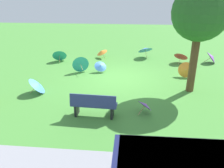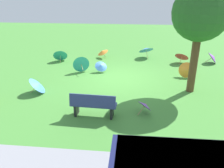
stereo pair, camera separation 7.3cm
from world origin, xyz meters
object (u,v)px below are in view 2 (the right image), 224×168
parasol_blue_1 (101,66)px  parasol_teal_0 (81,64)px  parasol_purple_2 (145,105)px  park_bench (93,105)px  shade_tree (201,14)px  parasol_purple_0 (213,57)px  parasol_teal_2 (60,55)px  parasol_blue_2 (146,49)px  parasol_blue_0 (38,85)px  parasol_orange_2 (186,70)px  parasol_orange_4 (102,52)px  parasol_red_0 (182,56)px

parasol_blue_1 → parasol_teal_0: (1.11, -0.01, 0.09)m
parasol_blue_1 → parasol_purple_2: (-2.23, 4.28, -0.03)m
park_bench → shade_tree: 5.47m
park_bench → parasol_purple_0: bearing=-130.8°
parasol_blue_1 → parasol_teal_2: bearing=-33.2°
shade_tree → parasol_blue_1: (4.29, -2.06, -2.93)m
parasol_blue_2 → parasol_purple_2: size_ratio=1.65×
parasol_blue_1 → parasol_blue_0: bearing=51.8°
parasol_orange_2 → parasol_teal_2: parasol_teal_2 is taller
parasol_orange_2 → parasol_blue_1: (4.43, -0.34, -0.03)m
shade_tree → parasol_orange_4: (4.62, -4.88, -2.88)m
parasol_orange_4 → parasol_teal_2: bearing=20.6°
parasol_blue_1 → parasol_red_0: 5.13m
park_bench → parasol_red_0: size_ratio=1.51×
parasol_purple_0 → parasol_red_0: bearing=6.2°
parasol_orange_4 → parasol_teal_0: 2.93m
parasol_blue_1 → parasol_blue_2: parasol_blue_2 is taller
parasol_purple_0 → parasol_blue_1: bearing=19.9°
parasol_blue_1 → parasol_orange_4: parasol_orange_4 is taller
parasol_teal_2 → parasol_blue_2: bearing=-166.3°
park_bench → shade_tree: shade_tree is taller
parasol_purple_0 → parasol_purple_2: parasol_purple_0 is taller
parasol_blue_0 → parasol_teal_2: bearing=-83.4°
parasol_orange_2 → parasol_purple_2: parasol_orange_2 is taller
shade_tree → parasol_blue_2: size_ratio=3.57×
parasol_orange_2 → parasol_teal_0: 5.55m
parasol_blue_0 → parasol_teal_0: parasol_teal_0 is taller
parasol_orange_2 → parasol_red_0: bearing=-95.0°
parasol_orange_4 → parasol_blue_2: parasol_blue_2 is taller
shade_tree → parasol_teal_2: size_ratio=4.48×
parasol_blue_0 → shade_tree: bearing=-172.4°
parasol_teal_2 → parasol_purple_2: size_ratio=1.31×
parasol_red_0 → parasol_teal_0: size_ratio=1.09×
parasol_orange_4 → shade_tree: bearing=133.4°
park_bench → parasol_orange_4: park_bench is taller
parasol_blue_0 → parasol_teal_2: (0.56, -4.81, 0.03)m
parasol_red_0 → parasol_blue_1: bearing=25.0°
park_bench → parasol_blue_1: bearing=-84.8°
parasol_blue_0 → parasol_teal_0: 3.17m
parasol_orange_2 → parasol_blue_0: bearing=21.1°
parasol_red_0 → parasol_orange_2: bearing=85.0°
parasol_blue_0 → parasol_blue_2: (-4.81, -6.12, 0.19)m
shade_tree → parasol_red_0: (-0.36, -4.22, -2.82)m
shade_tree → parasol_purple_0: bearing=-117.0°
shade_tree → parasol_purple_0: 5.76m
parasol_teal_0 → parasol_blue_2: size_ratio=0.78×
parasol_red_0 → parasol_blue_2: size_ratio=0.86×
parasol_teal_0 → parasol_blue_2: 4.81m
parasol_orange_4 → parasol_orange_2: bearing=146.4°
parasol_orange_2 → parasol_orange_4: bearing=-33.6°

